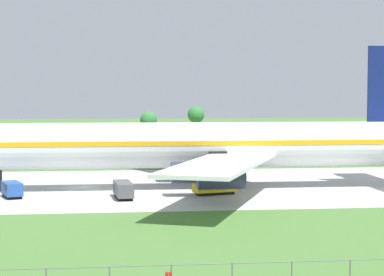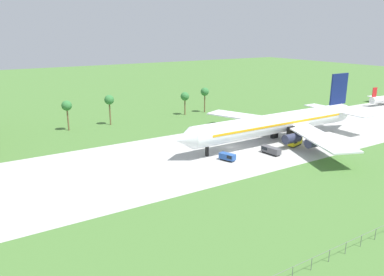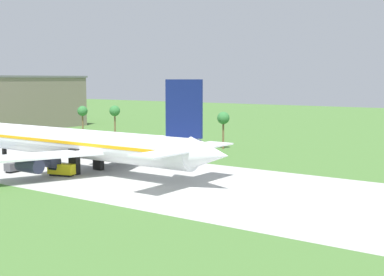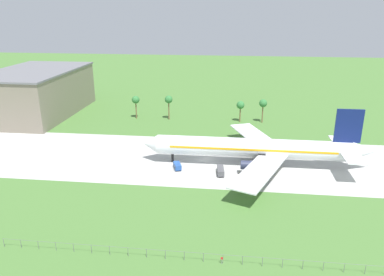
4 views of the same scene
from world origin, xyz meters
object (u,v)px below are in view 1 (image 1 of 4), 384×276
catering_van (123,189)px  baggage_tug (12,189)px  fuel_truck (214,184)px  jet_airliner (205,145)px

catering_van → baggage_tug: bearing=172.5°
baggage_tug → fuel_truck: size_ratio=0.80×
catering_van → fuel_truck: bearing=8.4°
jet_airliner → catering_van: 15.01m
baggage_tug → catering_van: bearing=-7.5°
fuel_truck → baggage_tug: bearing=179.8°
jet_airliner → fuel_truck: 7.97m
fuel_truck → catering_van: fuel_truck is taller
jet_airliner → catering_van: size_ratio=12.35×
jet_airliner → fuel_truck: (0.37, -6.43, -4.70)m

